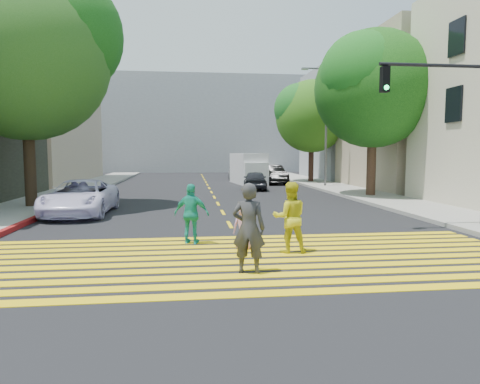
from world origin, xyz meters
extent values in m
plane|color=black|center=(0.00, 0.00, 0.00)|extent=(120.00, 120.00, 0.00)
cube|color=gray|center=(-8.50, 22.00, 0.07)|extent=(3.00, 40.00, 0.15)
cube|color=gray|center=(8.50, 15.00, 0.07)|extent=(3.00, 60.00, 0.15)
cube|color=maroon|center=(-6.90, 6.00, 0.08)|extent=(0.20, 8.00, 0.16)
cube|color=yellow|center=(0.00, -1.20, 0.01)|extent=(13.40, 0.35, 0.01)
cube|color=yellow|center=(0.00, -0.65, 0.01)|extent=(13.40, 0.35, 0.01)
cube|color=yellow|center=(0.00, -0.10, 0.01)|extent=(13.40, 0.35, 0.01)
cube|color=yellow|center=(0.00, 0.45, 0.01)|extent=(13.40, 0.35, 0.01)
cube|color=yellow|center=(0.00, 1.00, 0.01)|extent=(13.40, 0.35, 0.01)
cube|color=yellow|center=(0.00, 1.55, 0.01)|extent=(13.40, 0.35, 0.01)
cube|color=yellow|center=(0.00, 2.10, 0.01)|extent=(13.40, 0.35, 0.01)
cube|color=yellow|center=(0.00, 2.65, 0.01)|extent=(13.40, 0.35, 0.01)
cube|color=yellow|center=(0.00, 3.20, 0.01)|extent=(13.40, 0.35, 0.01)
cube|color=yellow|center=(0.00, 3.75, 0.01)|extent=(13.40, 0.35, 0.01)
cube|color=yellow|center=(0.00, 6.00, 0.01)|extent=(0.12, 1.40, 0.01)
cube|color=yellow|center=(0.00, 9.00, 0.01)|extent=(0.12, 1.40, 0.01)
cube|color=yellow|center=(0.00, 12.00, 0.01)|extent=(0.12, 1.40, 0.01)
cube|color=yellow|center=(0.00, 15.00, 0.01)|extent=(0.12, 1.40, 0.01)
cube|color=yellow|center=(0.00, 18.00, 0.01)|extent=(0.12, 1.40, 0.01)
cube|color=yellow|center=(0.00, 21.00, 0.01)|extent=(0.12, 1.40, 0.01)
cube|color=yellow|center=(0.00, 24.00, 0.01)|extent=(0.12, 1.40, 0.01)
cube|color=yellow|center=(0.00, 27.00, 0.01)|extent=(0.12, 1.40, 0.01)
cube|color=yellow|center=(0.00, 30.00, 0.01)|extent=(0.12, 1.40, 0.01)
cube|color=yellow|center=(0.00, 33.00, 0.01)|extent=(0.12, 1.40, 0.01)
cube|color=yellow|center=(0.00, 36.00, 0.01)|extent=(0.12, 1.40, 0.01)
cube|color=yellow|center=(0.00, 39.00, 0.01)|extent=(0.12, 1.40, 0.01)
cube|color=tan|center=(-16.00, 28.00, 5.00)|extent=(12.00, 16.00, 10.00)
cube|color=tan|center=(15.00, 19.00, 5.00)|extent=(10.00, 10.00, 10.00)
cube|color=gray|center=(15.00, 30.00, 5.00)|extent=(10.00, 10.00, 10.00)
cube|color=gray|center=(0.00, 48.00, 6.00)|extent=(30.00, 8.00, 12.00)
cylinder|color=black|center=(-8.19, 11.06, 1.83)|extent=(0.51, 0.51, 3.67)
sphere|color=#215416|center=(-8.19, 11.06, 6.49)|extent=(7.45, 7.45, 7.06)
sphere|color=#12470C|center=(-6.80, 11.47, 7.55)|extent=(5.58, 5.58, 5.29)
cylinder|color=black|center=(8.48, 13.88, 1.66)|extent=(0.65, 0.65, 3.33)
sphere|color=black|center=(8.48, 13.88, 5.83)|extent=(8.32, 8.32, 6.26)
sphere|color=#0E4613|center=(9.48, 14.71, 6.77)|extent=(6.24, 6.24, 4.70)
sphere|color=#185717|center=(7.58, 13.22, 6.46)|extent=(5.82, 5.82, 4.38)
cylinder|color=black|center=(8.37, 25.08, 1.51)|extent=(0.47, 0.47, 3.01)
sphere|color=#226012|center=(8.37, 25.08, 5.31)|extent=(6.42, 6.42, 5.74)
sphere|color=#1A4E17|center=(9.54, 25.22, 6.17)|extent=(4.82, 4.82, 4.30)
sphere|color=#165C1F|center=(7.35, 25.02, 5.88)|extent=(4.50, 4.50, 4.02)
imported|color=#313132|center=(-0.16, 0.13, 0.93)|extent=(0.78, 0.62, 1.86)
imported|color=gold|center=(1.09, 1.81, 0.87)|extent=(0.88, 0.71, 1.75)
imported|color=#BD7EA8|center=(0.02, 2.30, 0.58)|extent=(0.62, 0.46, 1.16)
imported|color=#179A82|center=(-1.30, 3.10, 0.81)|extent=(1.03, 0.65, 1.63)
imported|color=white|center=(-5.63, 9.05, 0.69)|extent=(2.32, 4.98, 1.38)
imported|color=black|center=(2.96, 19.44, 0.63)|extent=(1.91, 3.84, 1.26)
imported|color=#A3A4A8|center=(3.37, 31.74, 0.73)|extent=(2.69, 5.27, 1.46)
imported|color=black|center=(5.09, 24.50, 0.74)|extent=(1.81, 4.55, 1.47)
cube|color=silver|center=(3.24, 24.96, 1.19)|extent=(2.45, 4.96, 2.38)
cube|color=white|center=(3.48, 22.87, 0.86)|extent=(1.93, 1.35, 1.72)
cylinder|color=black|center=(2.68, 23.16, 0.33)|extent=(0.32, 0.69, 0.67)
cylinder|color=black|center=(4.20, 23.34, 0.33)|extent=(0.32, 0.69, 0.67)
cylinder|color=black|center=(2.28, 26.57, 0.33)|extent=(0.32, 0.69, 0.67)
cylinder|color=#252525|center=(3.79, 26.75, 0.33)|extent=(0.32, 0.69, 0.67)
cylinder|color=black|center=(6.21, 4.23, 5.12)|extent=(3.66, 0.13, 0.11)
cube|color=black|center=(4.57, 4.23, 4.66)|extent=(0.24, 0.24, 0.77)
sphere|color=#15CF59|center=(4.57, 4.10, 4.41)|extent=(0.15, 0.15, 0.15)
cylinder|color=#5B5B5B|center=(8.08, 20.53, 4.17)|extent=(0.15, 0.15, 8.33)
cylinder|color=#53535B|center=(7.25, 20.51, 8.14)|extent=(1.67, 0.15, 0.11)
cube|color=gray|center=(6.51, 20.49, 8.10)|extent=(0.47, 0.21, 0.14)
camera|label=1|loc=(-1.35, -8.36, 2.47)|focal=32.00mm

